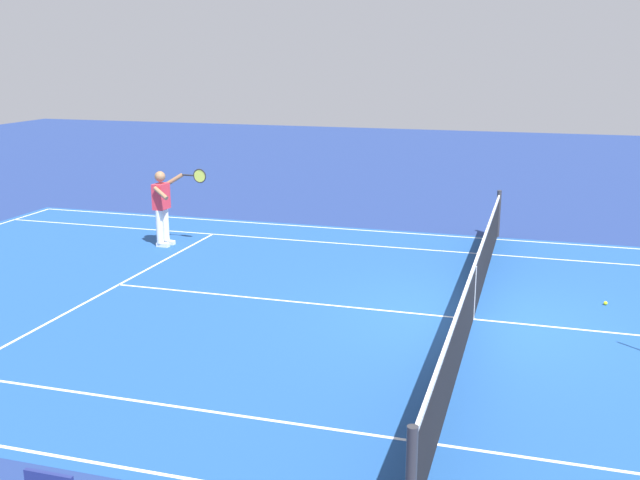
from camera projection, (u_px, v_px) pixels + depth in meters
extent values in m
plane|color=navy|center=(473.00, 319.00, 11.96)|extent=(60.00, 60.00, 0.00)
cube|color=#1E4C93|center=(473.00, 319.00, 11.96)|extent=(24.20, 11.40, 0.00)
cube|color=white|center=(496.00, 239.00, 17.07)|extent=(23.80, 0.05, 0.01)
cube|color=white|center=(492.00, 254.00, 15.78)|extent=(23.80, 0.05, 0.01)
cube|color=white|center=(436.00, 444.00, 8.14)|extent=(23.80, 0.05, 0.01)
cube|color=white|center=(119.00, 285.00, 13.73)|extent=(0.05, 8.22, 0.01)
cube|color=white|center=(473.00, 319.00, 11.96)|extent=(12.80, 0.05, 0.01)
cylinder|color=#2D2D33|center=(498.00, 214.00, 17.22)|extent=(0.10, 0.10, 1.08)
cube|color=black|center=(474.00, 293.00, 11.85)|extent=(0.02, 11.60, 0.88)
cube|color=white|center=(476.00, 262.00, 11.73)|extent=(0.04, 11.60, 0.06)
cube|color=white|center=(474.00, 293.00, 11.85)|extent=(0.04, 0.06, 0.88)
cylinder|color=white|center=(160.00, 227.00, 16.33)|extent=(0.15, 0.15, 0.74)
cube|color=white|center=(163.00, 245.00, 16.40)|extent=(0.29, 0.13, 0.09)
cylinder|color=white|center=(165.00, 224.00, 16.54)|extent=(0.15, 0.15, 0.74)
cube|color=white|center=(169.00, 242.00, 16.62)|extent=(0.29, 0.13, 0.09)
cube|color=#E03342|center=(161.00, 196.00, 16.28)|extent=(0.26, 0.39, 0.56)
sphere|color=#9E704C|center=(160.00, 177.00, 16.17)|extent=(0.23, 0.23, 0.23)
cylinder|color=#9E704C|center=(161.00, 193.00, 15.93)|extent=(0.41, 0.24, 0.26)
cylinder|color=#9E704C|center=(174.00, 180.00, 16.39)|extent=(0.43, 0.20, 0.30)
cylinder|color=#232326|center=(188.00, 175.00, 16.31)|extent=(0.28, 0.05, 0.04)
torus|color=#232326|center=(200.00, 176.00, 16.22)|extent=(0.31, 0.04, 0.31)
cylinder|color=#C6D84C|center=(200.00, 176.00, 16.22)|extent=(0.27, 0.02, 0.27)
sphere|color=#CCE01E|center=(605.00, 303.00, 12.63)|extent=(0.07, 0.07, 0.07)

